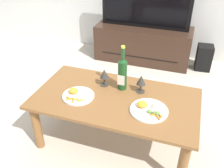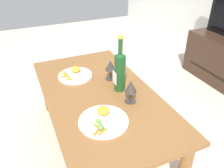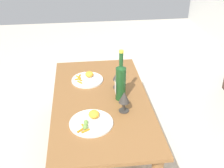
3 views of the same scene
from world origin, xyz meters
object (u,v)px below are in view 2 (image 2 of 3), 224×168
Objects in this scene: dining_table at (100,102)px; wine_bottle at (120,70)px; dinner_plate_left at (75,75)px; goblet_right at (131,88)px; goblet_left at (111,66)px; dinner_plate_right at (104,120)px.

dining_table is 0.26m from wine_bottle.
goblet_right is at bearing 26.40° from dinner_plate_left.
dinner_plate_left is at bearing -122.25° from goblet_left.
wine_bottle reaches higher than goblet_right.
dinner_plate_left is (-0.14, -0.23, -0.09)m from goblet_left.
goblet_left reaches higher than dinner_plate_right.
wine_bottle is (0.01, 0.14, 0.22)m from dining_table.
wine_bottle is 0.40m from dinner_plate_left.
wine_bottle is at bearing 36.97° from dinner_plate_left.
wine_bottle is at bearing 140.05° from dinner_plate_right.
goblet_left is 0.49m from dinner_plate_right.
goblet_right is at bearing 40.61° from dining_table.
goblet_left is 0.53× the size of dinner_plate_right.
dinner_plate_left is 0.90× the size of dinner_plate_right.
dinner_plate_right is (0.28, -0.08, 0.09)m from dining_table.
dining_table is at bearing 163.36° from dinner_plate_right.
dining_table is 0.31m from dinner_plate_left.
dinner_plate_right reaches higher than dinner_plate_left.
dinner_plate_right is at bearing -28.04° from goblet_left.
wine_bottle is at bearing -179.63° from goblet_right.
dinner_plate_left is at bearing 179.92° from dinner_plate_right.
dinner_plate_right is at bearing -0.08° from dinner_plate_left.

